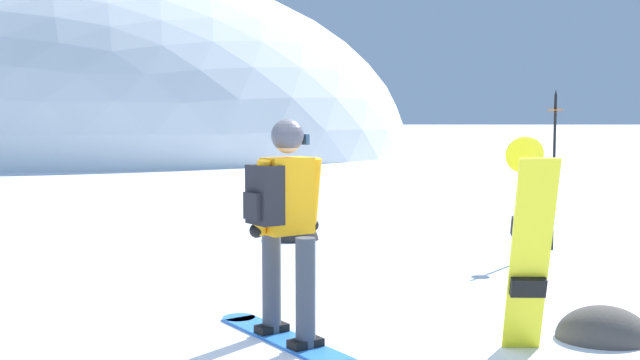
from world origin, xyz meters
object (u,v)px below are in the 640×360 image
rock_mid (291,239)px  spare_snowboard (529,246)px  snowboarder_main (284,224)px  rock_dark (603,339)px  piste_marker_near (554,159)px

rock_mid → spare_snowboard: bearing=-68.1°
snowboarder_main → rock_dark: bearing=4.2°
snowboarder_main → rock_mid: 4.96m
piste_marker_near → rock_mid: (-3.44, 0.73, -1.18)m
snowboarder_main → piste_marker_near: bearing=52.5°
rock_dark → piste_marker_near: bearing=80.1°
snowboarder_main → rock_mid: snowboarder_main is taller
snowboarder_main → spare_snowboard: 1.80m
snowboarder_main → piste_marker_near: (3.17, 4.14, 0.26)m
spare_snowboard → piste_marker_near: 4.62m
snowboarder_main → spare_snowboard: size_ratio=1.08×
rock_dark → rock_mid: rock_mid is taller
rock_mid → rock_dark: bearing=-59.5°
piste_marker_near → rock_dark: (-0.69, -3.96, -1.18)m
rock_dark → rock_mid: size_ratio=0.96×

